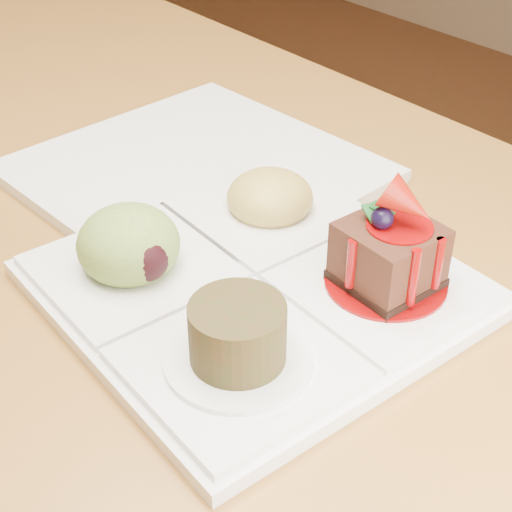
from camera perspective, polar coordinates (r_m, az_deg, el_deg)
sampler_plate at (r=0.59m, az=-0.43°, el=-0.91°), size 0.29×0.29×0.11m
second_plate at (r=0.76m, az=-4.41°, el=6.08°), size 0.31×0.31×0.01m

